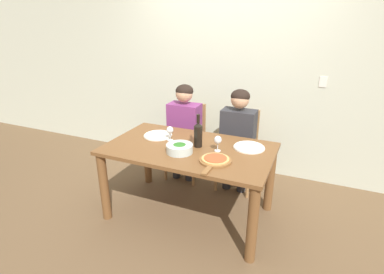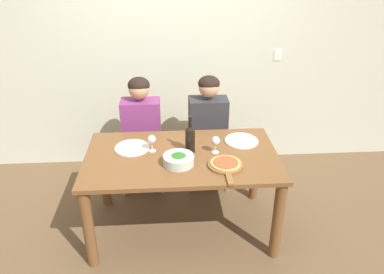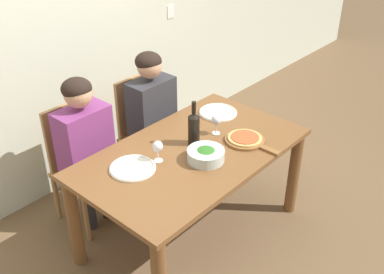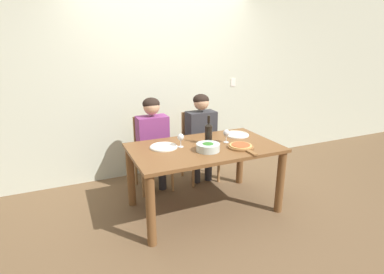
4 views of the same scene
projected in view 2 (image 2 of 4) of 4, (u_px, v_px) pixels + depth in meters
The scene contains 14 objects.
ground_plane at pixel (183, 226), 3.44m from camera, with size 40.00×40.00×0.00m, color brown.
back_wall at pixel (176, 47), 3.97m from camera, with size 10.00×0.06×2.70m.
dining_table at pixel (182, 168), 3.16m from camera, with size 1.60×0.93×0.75m.
chair_left at pixel (143, 140), 3.91m from camera, with size 0.42×0.42×0.93m.
chair_right at pixel (207, 138), 3.95m from camera, with size 0.42×0.42×0.93m.
person_woman at pixel (141, 125), 3.71m from camera, with size 0.47×0.51×1.20m.
person_man at pixel (208, 123), 3.75m from camera, with size 0.47×0.51×1.20m.
wine_bottle at pixel (190, 138), 3.09m from camera, with size 0.08×0.08×0.32m.
broccoli_bowl at pixel (179, 160), 2.95m from camera, with size 0.25×0.25×0.08m.
dinner_plate_left at pixel (132, 148), 3.19m from camera, with size 0.30×0.30×0.02m.
dinner_plate_right at pixel (241, 140), 3.31m from camera, with size 0.30×0.30×0.02m.
pizza_on_board at pixel (226, 165), 2.93m from camera, with size 0.28×0.42×0.04m.
wine_glass_left at pixel (152, 140), 3.11m from camera, with size 0.07×0.07×0.15m.
wine_glass_right at pixel (216, 142), 3.09m from camera, with size 0.07×0.07×0.15m.
Camera 2 is at (-0.09, -2.70, 2.29)m, focal length 35.00 mm.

